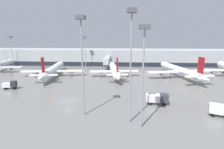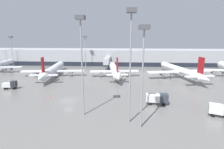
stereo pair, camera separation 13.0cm
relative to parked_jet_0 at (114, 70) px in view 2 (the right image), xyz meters
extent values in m
plane|color=slate|center=(-10.80, -29.08, -2.80)|extent=(320.00, 320.00, 0.00)
cube|color=#9EA0A5|center=(-10.80, 32.92, 1.70)|extent=(160.00, 16.00, 9.00)
cube|color=#1E232D|center=(-10.80, 24.87, -1.60)|extent=(156.80, 0.10, 2.40)
cube|color=#A8AAB2|center=(-4.59, 17.17, 1.80)|extent=(2.60, 15.50, 2.80)
cylinder|color=#3F4247|center=(-4.59, 10.02, -1.20)|extent=(0.44, 0.44, 3.20)
cylinder|color=white|center=(-0.09, 0.68, 0.06)|extent=(6.42, 25.23, 3.04)
cone|color=white|center=(-2.02, 14.74, 0.06)|extent=(3.31, 3.70, 2.89)
cone|color=white|center=(1.92, -13.99, 0.06)|extent=(3.33, 4.89, 2.73)
cube|color=white|center=(-0.01, 0.06, -0.55)|extent=(20.47, 5.34, 0.44)
cube|color=white|center=(1.47, -10.74, 0.36)|extent=(7.84, 2.49, 0.35)
cube|color=maroon|center=(1.47, -10.74, 3.77)|extent=(0.67, 2.37, 5.61)
cylinder|color=slate|center=(-5.64, -0.72, -1.47)|extent=(2.04, 3.06, 1.67)
cylinder|color=slate|center=(5.62, 0.83, -1.47)|extent=(2.04, 3.06, 1.67)
cylinder|color=#2D2D33|center=(-1.20, 8.74, -2.05)|extent=(0.20, 0.20, 1.49)
cylinder|color=#2D2D33|center=(-3.14, -1.01, -2.05)|extent=(0.20, 0.20, 1.49)
cylinder|color=#2D2D33|center=(3.30, -0.12, -2.05)|extent=(0.20, 0.20, 1.49)
cone|color=silver|center=(-58.57, 21.84, 0.27)|extent=(2.87, 3.22, 2.54)
cylinder|color=slate|center=(-49.32, 5.26, -1.08)|extent=(1.79, 2.93, 1.47)
cylinder|color=#2D2D33|center=(-57.75, 15.06, -1.87)|extent=(0.20, 0.20, 1.86)
cylinder|color=#2D2D33|center=(-52.29, 4.13, -1.87)|extent=(0.20, 0.20, 1.86)
cylinder|color=silver|center=(-26.27, -0.25, -0.01)|extent=(6.48, 27.91, 3.10)
cone|color=silver|center=(-28.19, 15.20, -0.01)|extent=(3.34, 3.75, 2.95)
cone|color=silver|center=(-24.29, -16.33, -0.01)|extent=(3.34, 4.96, 2.79)
cube|color=silver|center=(-26.19, -0.94, -0.63)|extent=(26.38, 5.79, 0.44)
cube|color=silver|center=(-24.71, -12.92, 0.30)|extent=(10.08, 2.66, 0.35)
cube|color=maroon|center=(-24.71, -12.92, 3.83)|extent=(0.64, 2.36, 5.81)
cylinder|color=slate|center=(-33.49, -1.84, -1.57)|extent=(2.04, 3.04, 1.71)
cylinder|color=slate|center=(-18.89, -0.04, -1.57)|extent=(2.04, 3.04, 1.71)
cylinder|color=#2D2D33|center=(-27.38, 8.69, -2.10)|extent=(0.20, 0.20, 1.39)
cylinder|color=#2D2D33|center=(-30.27, -2.15, -2.10)|extent=(0.20, 0.20, 1.39)
cylinder|color=#2D2D33|center=(-21.93, -1.12, -2.10)|extent=(0.20, 0.20, 1.39)
cone|color=white|center=(51.40, 16.60, 0.54)|extent=(3.56, 3.98, 3.08)
cylinder|color=slate|center=(42.21, 3.11, -1.09)|extent=(2.13, 2.74, 1.79)
cylinder|color=#2D2D33|center=(50.53, 10.58, -1.86)|extent=(0.20, 0.20, 1.88)
cylinder|color=#2D2D33|center=(45.16, 2.06, -1.86)|extent=(0.20, 0.20, 1.88)
cylinder|color=white|center=(26.60, -0.06, 0.40)|extent=(8.95, 28.29, 2.65)
cone|color=white|center=(23.09, 15.21, 0.40)|extent=(3.11, 3.41, 2.52)
cone|color=white|center=(30.23, -15.85, 0.40)|extent=(3.22, 4.41, 2.39)
cube|color=white|center=(26.76, -0.75, -0.13)|extent=(27.21, 9.12, 0.44)
cube|color=white|center=(29.52, -12.80, 0.67)|extent=(10.46, 4.01, 0.35)
cube|color=maroon|center=(29.52, -12.80, 4.17)|extent=(0.98, 2.81, 5.95)
cylinder|color=slate|center=(19.33, -2.46, -0.93)|extent=(2.19, 3.66, 1.46)
cylinder|color=slate|center=(34.18, 0.95, -0.93)|extent=(2.19, 3.66, 1.46)
cylinder|color=#2D2D33|center=(24.53, 8.94, -1.79)|extent=(0.20, 0.20, 2.01)
cylinder|color=#2D2D33|center=(22.67, -2.42, -1.79)|extent=(0.20, 0.20, 2.01)
cylinder|color=#2D2D33|center=(31.16, -0.47, -1.79)|extent=(0.20, 0.20, 2.01)
cube|color=silver|center=(11.08, -30.02, -1.16)|extent=(3.48, 2.24, 1.87)
cube|color=#333842|center=(13.75, -30.23, -1.05)|extent=(2.18, 2.04, 2.09)
cylinder|color=black|center=(13.90, -29.35, -2.45)|extent=(0.72, 0.31, 0.70)
cylinder|color=black|center=(13.76, -31.13, -2.45)|extent=(0.72, 0.31, 0.70)
cylinder|color=black|center=(10.56, -29.08, -2.45)|extent=(0.72, 0.31, 0.70)
cylinder|color=black|center=(10.42, -30.86, -2.45)|extent=(0.72, 0.31, 0.70)
cube|color=silver|center=(23.52, -35.88, -1.19)|extent=(3.35, 3.04, 1.82)
cylinder|color=black|center=(23.45, -34.80, -2.45)|extent=(0.74, 0.50, 0.70)
cylinder|color=black|center=(22.70, -36.59, -2.45)|extent=(0.74, 0.50, 0.70)
cube|color=silver|center=(-33.70, -20.07, -1.43)|extent=(2.81, 2.02, 1.33)
cube|color=#26282D|center=(-31.64, -19.75, -1.13)|extent=(1.81, 1.79, 1.93)
cylinder|color=black|center=(-31.69, -19.01, -2.45)|extent=(0.73, 0.35, 0.70)
cylinder|color=black|center=(-31.46, -20.47, -2.45)|extent=(0.73, 0.35, 0.70)
cylinder|color=black|center=(-34.27, -19.41, -2.45)|extent=(0.73, 0.35, 0.70)
cylinder|color=black|center=(-34.04, -20.87, -2.45)|extent=(0.73, 0.35, 0.70)
cone|color=orange|center=(-20.47, -9.26, -2.51)|extent=(0.39, 0.39, 0.58)
cone|color=orange|center=(22.65, -18.64, -2.50)|extent=(0.37, 0.37, 0.59)
cone|color=orange|center=(-17.11, -26.22, -2.43)|extent=(0.42, 0.42, 0.73)
cylinder|color=gray|center=(-16.58, 19.88, 5.19)|extent=(0.30, 0.30, 15.98)
cube|color=#4C4C51|center=(-16.58, 19.88, 13.58)|extent=(1.80, 1.80, 0.80)
cylinder|color=gray|center=(6.97, -41.79, 6.13)|extent=(0.30, 0.30, 17.85)
cube|color=#4C4C51|center=(6.97, -41.79, 15.45)|extent=(1.80, 1.80, 0.80)
cylinder|color=gray|center=(4.86, -39.94, 7.58)|extent=(0.30, 0.30, 20.76)
cube|color=#4C4C51|center=(4.86, -39.94, 18.36)|extent=(1.80, 1.80, 0.80)
cylinder|color=gray|center=(-58.67, 22.58, 5.15)|extent=(0.30, 0.30, 15.89)
cube|color=#4C4C51|center=(-58.67, 22.58, 13.49)|extent=(1.80, 1.80, 0.80)
cylinder|color=gray|center=(-4.86, -37.23, 7.16)|extent=(0.30, 0.30, 19.91)
cube|color=#4C4C51|center=(-4.86, -37.23, 17.51)|extent=(1.80, 1.80, 0.80)
camera|label=1|loc=(3.34, -72.06, 14.01)|focal=28.00mm
camera|label=2|loc=(3.47, -72.05, 14.01)|focal=28.00mm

